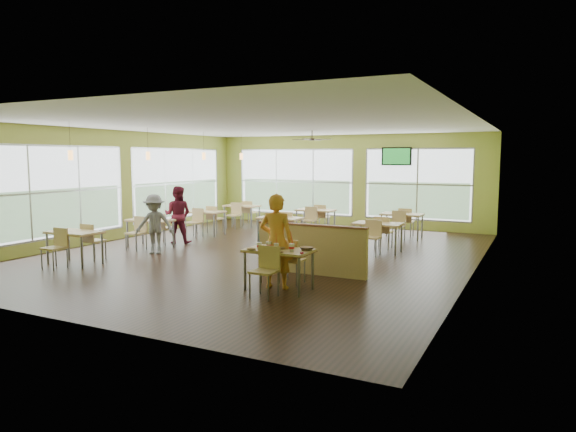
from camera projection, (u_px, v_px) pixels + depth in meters
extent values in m
plane|color=black|center=(263.00, 254.00, 12.88)|extent=(12.00, 12.00, 0.00)
plane|color=white|center=(263.00, 125.00, 12.52)|extent=(12.00, 12.00, 0.00)
cube|color=#ADB248|center=(346.00, 181.00, 18.04)|extent=(10.00, 0.04, 3.20)
cube|color=#ADB248|center=(59.00, 213.00, 7.36)|extent=(10.00, 0.04, 3.20)
cube|color=#ADB248|center=(113.00, 185.00, 14.91)|extent=(0.04, 12.00, 3.20)
cube|color=#ADB248|center=(476.00, 197.00, 10.49)|extent=(0.04, 12.00, 3.20)
cube|color=white|center=(55.00, 192.00, 13.13)|extent=(0.02, 4.50, 2.35)
cube|color=white|center=(179.00, 183.00, 17.58)|extent=(0.02, 4.50, 2.35)
cube|color=white|center=(295.00, 182.00, 18.92)|extent=(4.50, 0.02, 2.35)
cube|color=white|center=(417.00, 184.00, 16.93)|extent=(3.50, 0.02, 2.35)
cube|color=#B7BABC|center=(128.00, 226.00, 15.49)|extent=(0.04, 9.40, 0.05)
cube|color=#B7BABC|center=(352.00, 216.00, 18.04)|extent=(8.00, 0.04, 0.05)
cube|color=tan|center=(279.00, 250.00, 9.25)|extent=(1.20, 0.70, 0.04)
cube|color=brown|center=(279.00, 252.00, 9.25)|extent=(1.22, 0.71, 0.01)
cylinder|color=slate|center=(245.00, 271.00, 9.27)|extent=(0.05, 0.05, 0.71)
cylinder|color=slate|center=(299.00, 277.00, 8.79)|extent=(0.05, 0.05, 0.71)
cylinder|color=slate|center=(261.00, 265.00, 9.78)|extent=(0.05, 0.05, 0.71)
cylinder|color=slate|center=(313.00, 270.00, 9.31)|extent=(0.05, 0.05, 0.71)
cube|color=tan|center=(292.00, 260.00, 9.77)|extent=(0.42, 0.42, 0.04)
cube|color=tan|center=(296.00, 247.00, 9.91)|extent=(0.42, 0.04, 0.40)
cube|color=tan|center=(264.00, 272.00, 8.79)|extent=(0.42, 0.42, 0.04)
cube|color=tan|center=(259.00, 261.00, 8.59)|extent=(0.42, 0.04, 0.40)
cube|color=tan|center=(311.00, 250.00, 10.56)|extent=(2.40, 0.12, 1.00)
cube|color=brown|center=(311.00, 225.00, 10.50)|extent=(2.40, 0.14, 0.04)
cube|color=tan|center=(74.00, 232.00, 11.55)|extent=(1.20, 0.70, 0.04)
cube|color=brown|center=(74.00, 233.00, 11.55)|extent=(1.22, 0.71, 0.01)
cylinder|color=slate|center=(47.00, 249.00, 11.57)|extent=(0.05, 0.05, 0.71)
cylinder|color=slate|center=(82.00, 252.00, 11.09)|extent=(0.05, 0.05, 0.71)
cylinder|color=slate|center=(69.00, 245.00, 12.08)|extent=(0.05, 0.05, 0.71)
cylinder|color=slate|center=(102.00, 248.00, 11.61)|extent=(0.05, 0.05, 0.71)
cube|color=tan|center=(94.00, 241.00, 12.07)|extent=(0.42, 0.42, 0.04)
cube|color=tan|center=(100.00, 231.00, 12.21)|extent=(0.42, 0.04, 0.40)
cube|color=tan|center=(54.00, 248.00, 11.09)|extent=(0.42, 0.42, 0.04)
cube|color=tan|center=(46.00, 239.00, 10.89)|extent=(0.42, 0.04, 0.40)
cube|color=tan|center=(150.00, 220.00, 13.77)|extent=(1.20, 0.70, 0.04)
cube|color=brown|center=(150.00, 221.00, 13.77)|extent=(1.22, 0.71, 0.01)
cylinder|color=slate|center=(128.00, 234.00, 13.79)|extent=(0.05, 0.05, 0.71)
cylinder|color=slate|center=(159.00, 237.00, 13.31)|extent=(0.05, 0.05, 0.71)
cylinder|color=slate|center=(143.00, 231.00, 14.31)|extent=(0.05, 0.05, 0.71)
cylinder|color=slate|center=(173.00, 234.00, 13.83)|extent=(0.05, 0.05, 0.71)
cube|color=tan|center=(164.00, 228.00, 14.29)|extent=(0.42, 0.42, 0.04)
cube|color=tan|center=(168.00, 219.00, 14.44)|extent=(0.42, 0.04, 0.40)
cube|color=tan|center=(136.00, 233.00, 13.31)|extent=(0.42, 0.42, 0.04)
cube|color=tan|center=(130.00, 226.00, 13.12)|extent=(0.42, 0.04, 0.40)
cube|color=tan|center=(205.00, 212.00, 15.99)|extent=(1.20, 0.70, 0.04)
cube|color=brown|center=(205.00, 212.00, 16.00)|extent=(1.22, 0.71, 0.01)
cylinder|color=slate|center=(185.00, 224.00, 16.02)|extent=(0.05, 0.05, 0.71)
cylinder|color=slate|center=(214.00, 226.00, 15.54)|extent=(0.05, 0.05, 0.71)
cylinder|color=slate|center=(197.00, 221.00, 16.53)|extent=(0.05, 0.05, 0.71)
cylinder|color=slate|center=(225.00, 223.00, 16.06)|extent=(0.05, 0.05, 0.71)
cube|color=tan|center=(215.00, 219.00, 16.52)|extent=(0.42, 0.42, 0.04)
cube|color=tan|center=(218.00, 211.00, 16.66)|extent=(0.42, 0.04, 0.40)
cube|color=tan|center=(194.00, 222.00, 15.54)|extent=(0.42, 0.42, 0.04)
cube|color=tan|center=(190.00, 216.00, 15.34)|extent=(0.42, 0.04, 0.40)
cube|color=tan|center=(242.00, 206.00, 17.95)|extent=(1.20, 0.70, 0.04)
cube|color=brown|center=(242.00, 206.00, 17.96)|extent=(1.22, 0.71, 0.01)
cylinder|color=slate|center=(224.00, 216.00, 17.97)|extent=(0.05, 0.05, 0.71)
cylinder|color=slate|center=(251.00, 218.00, 17.50)|extent=(0.05, 0.05, 0.71)
cylinder|color=slate|center=(233.00, 215.00, 18.49)|extent=(0.05, 0.05, 0.71)
cylinder|color=slate|center=(259.00, 216.00, 18.01)|extent=(0.05, 0.05, 0.71)
cube|color=tan|center=(250.00, 212.00, 18.47)|extent=(0.42, 0.42, 0.04)
cube|color=tan|center=(253.00, 206.00, 18.62)|extent=(0.42, 0.04, 0.40)
cube|color=tan|center=(233.00, 215.00, 17.49)|extent=(0.42, 0.42, 0.04)
cube|color=tan|center=(230.00, 209.00, 17.30)|extent=(0.42, 0.04, 0.40)
cube|color=tan|center=(280.00, 218.00, 14.27)|extent=(1.20, 0.70, 0.04)
cube|color=brown|center=(280.00, 219.00, 14.27)|extent=(1.22, 0.71, 0.01)
cylinder|color=slate|center=(258.00, 231.00, 14.29)|extent=(0.05, 0.05, 0.71)
cylinder|color=slate|center=(293.00, 234.00, 13.81)|extent=(0.05, 0.05, 0.71)
cylinder|color=slate|center=(268.00, 229.00, 14.81)|extent=(0.05, 0.05, 0.71)
cylinder|color=slate|center=(302.00, 231.00, 14.33)|extent=(0.05, 0.05, 0.71)
cube|color=tan|center=(289.00, 226.00, 14.79)|extent=(0.42, 0.42, 0.04)
cube|color=tan|center=(292.00, 217.00, 14.93)|extent=(0.42, 0.04, 0.40)
cube|color=tan|center=(271.00, 230.00, 13.81)|extent=(0.42, 0.42, 0.04)
cube|color=tan|center=(267.00, 223.00, 13.62)|extent=(0.42, 0.04, 0.40)
cube|color=tan|center=(316.00, 210.00, 16.49)|extent=(1.20, 0.70, 0.04)
cube|color=brown|center=(316.00, 211.00, 16.49)|extent=(1.22, 0.71, 0.01)
cylinder|color=slate|center=(297.00, 222.00, 16.51)|extent=(0.05, 0.05, 0.71)
cylinder|color=slate|center=(328.00, 223.00, 16.04)|extent=(0.05, 0.05, 0.71)
cylinder|color=slate|center=(304.00, 220.00, 17.03)|extent=(0.05, 0.05, 0.71)
cylinder|color=slate|center=(334.00, 221.00, 16.55)|extent=(0.05, 0.05, 0.71)
cube|color=tan|center=(322.00, 217.00, 17.01)|extent=(0.42, 0.42, 0.04)
cube|color=tan|center=(324.00, 210.00, 17.16)|extent=(0.42, 0.04, 0.40)
cube|color=tan|center=(309.00, 220.00, 16.03)|extent=(0.42, 0.42, 0.04)
cube|color=tan|center=(306.00, 214.00, 15.84)|extent=(0.42, 0.04, 0.40)
cube|color=tan|center=(378.00, 224.00, 13.03)|extent=(1.20, 0.70, 0.04)
cube|color=brown|center=(378.00, 225.00, 13.03)|extent=(1.22, 0.71, 0.01)
cylinder|color=slate|center=(354.00, 238.00, 13.05)|extent=(0.05, 0.05, 0.71)
cylinder|color=slate|center=(395.00, 241.00, 12.57)|extent=(0.05, 0.05, 0.71)
cylinder|color=slate|center=(361.00, 235.00, 13.57)|extent=(0.05, 0.05, 0.71)
cylinder|color=slate|center=(401.00, 238.00, 13.09)|extent=(0.05, 0.05, 0.71)
cube|color=tan|center=(384.00, 232.00, 13.55)|extent=(0.42, 0.42, 0.04)
cube|color=tan|center=(386.00, 223.00, 13.69)|extent=(0.42, 0.04, 0.40)
cube|color=tan|center=(371.00, 237.00, 12.57)|extent=(0.42, 0.42, 0.04)
cube|color=tan|center=(369.00, 230.00, 12.38)|extent=(0.42, 0.04, 0.40)
cube|color=tan|center=(402.00, 214.00, 15.25)|extent=(1.20, 0.70, 0.04)
cube|color=brown|center=(402.00, 215.00, 15.26)|extent=(1.22, 0.71, 0.01)
cylinder|color=slate|center=(381.00, 227.00, 15.28)|extent=(0.05, 0.05, 0.71)
cylinder|color=slate|center=(418.00, 229.00, 14.80)|extent=(0.05, 0.05, 0.71)
cylinder|color=slate|center=(387.00, 224.00, 15.79)|extent=(0.05, 0.05, 0.71)
cylinder|color=slate|center=(422.00, 227.00, 15.31)|extent=(0.05, 0.05, 0.71)
cube|color=tan|center=(406.00, 221.00, 15.77)|extent=(0.42, 0.42, 0.04)
cube|color=tan|center=(408.00, 214.00, 15.92)|extent=(0.42, 0.04, 0.40)
cube|color=tan|center=(397.00, 226.00, 14.80)|extent=(0.42, 0.42, 0.04)
cube|color=tan|center=(396.00, 219.00, 14.60)|extent=(0.42, 0.04, 0.40)
cylinder|color=#2D2119|center=(70.00, 137.00, 11.31)|extent=(0.01, 0.01, 0.70)
cylinder|color=#D58B3F|center=(71.00, 155.00, 11.35)|extent=(0.11, 0.11, 0.22)
cylinder|color=#2D2119|center=(148.00, 140.00, 13.53)|extent=(0.01, 0.01, 0.70)
cylinder|color=#D58B3F|center=(148.00, 156.00, 13.58)|extent=(0.11, 0.11, 0.22)
cylinder|color=#2D2119|center=(204.00, 143.00, 15.76)|extent=(0.01, 0.01, 0.70)
cylinder|color=#D58B3F|center=(204.00, 156.00, 15.80)|extent=(0.11, 0.11, 0.22)
cylinder|color=#2D2119|center=(241.00, 145.00, 17.72)|extent=(0.01, 0.01, 0.70)
cylinder|color=#D58B3F|center=(241.00, 156.00, 17.76)|extent=(0.11, 0.11, 0.22)
cylinder|color=#2D2119|center=(312.00, 135.00, 15.21)|extent=(0.03, 0.03, 0.24)
cylinder|color=#2D2119|center=(312.00, 139.00, 15.22)|extent=(0.16, 0.16, 0.06)
cube|color=#2D2119|center=(323.00, 139.00, 15.07)|extent=(0.55, 0.10, 0.01)
cube|color=#2D2119|center=(317.00, 140.00, 15.53)|extent=(0.10, 0.55, 0.01)
cube|color=#2D2119|center=(301.00, 140.00, 15.38)|extent=(0.55, 0.10, 0.01)
cube|color=#2D2119|center=(307.00, 139.00, 14.91)|extent=(0.10, 0.55, 0.01)
cube|color=black|center=(397.00, 156.00, 17.06)|extent=(1.00, 0.06, 0.60)
cube|color=#1E7D2C|center=(396.00, 156.00, 17.03)|extent=(0.90, 0.01, 0.52)
imported|color=#E65719|center=(276.00, 241.00, 9.36)|extent=(0.70, 0.52, 1.75)
imported|color=maroon|center=(178.00, 215.00, 14.37)|extent=(0.94, 0.83, 1.61)
imported|color=slate|center=(154.00, 224.00, 12.82)|extent=(1.11, 0.90, 1.49)
cone|color=white|center=(259.00, 246.00, 9.21)|extent=(0.09, 0.09, 0.12)
cylinder|color=red|center=(259.00, 246.00, 9.21)|extent=(0.09, 0.09, 0.04)
cylinder|color=white|center=(259.00, 242.00, 9.20)|extent=(0.10, 0.10, 0.01)
cylinder|color=#298ACD|center=(259.00, 237.00, 9.19)|extent=(0.02, 0.06, 0.22)
cone|color=white|center=(269.00, 246.00, 9.25)|extent=(0.10, 0.10, 0.13)
cylinder|color=red|center=(269.00, 245.00, 9.25)|extent=(0.09, 0.09, 0.04)
cylinder|color=white|center=(269.00, 242.00, 9.24)|extent=(0.10, 0.10, 0.01)
cylinder|color=yellow|center=(269.00, 236.00, 9.23)|extent=(0.01, 0.06, 0.23)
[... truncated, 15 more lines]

